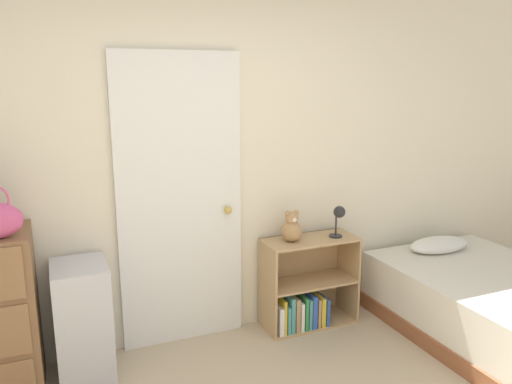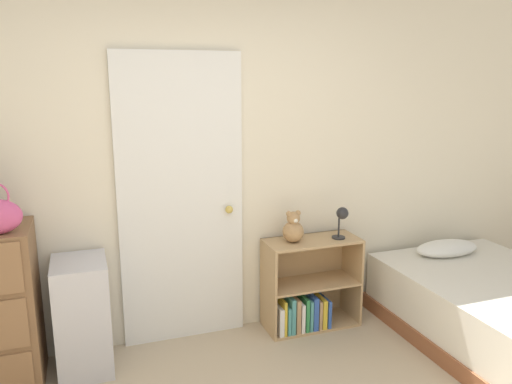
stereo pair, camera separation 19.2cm
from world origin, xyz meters
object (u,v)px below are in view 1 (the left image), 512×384
(bookshelf, at_px, (304,294))
(teddy_bear, at_px, (292,228))
(bed, at_px, (498,308))
(desk_lamp, at_px, (339,216))
(storage_bin, at_px, (83,320))

(bookshelf, relative_size, teddy_bear, 3.01)
(bed, bearing_deg, teddy_bear, 151.15)
(bookshelf, bearing_deg, desk_lamp, -9.44)
(bookshelf, height_order, bed, bookshelf)
(teddy_bear, height_order, desk_lamp, desk_lamp)
(bed, bearing_deg, bookshelf, 148.90)
(teddy_bear, height_order, bed, teddy_bear)
(desk_lamp, bearing_deg, bookshelf, 170.56)
(desk_lamp, bearing_deg, bed, -35.87)
(storage_bin, distance_m, desk_lamp, 1.93)
(storage_bin, bearing_deg, bed, -13.58)
(bookshelf, distance_m, bed, 1.42)
(teddy_bear, bearing_deg, bookshelf, 0.37)
(teddy_bear, xyz_separation_m, desk_lamp, (0.37, -0.04, 0.07))
(bookshelf, xyz_separation_m, desk_lamp, (0.26, -0.04, 0.60))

